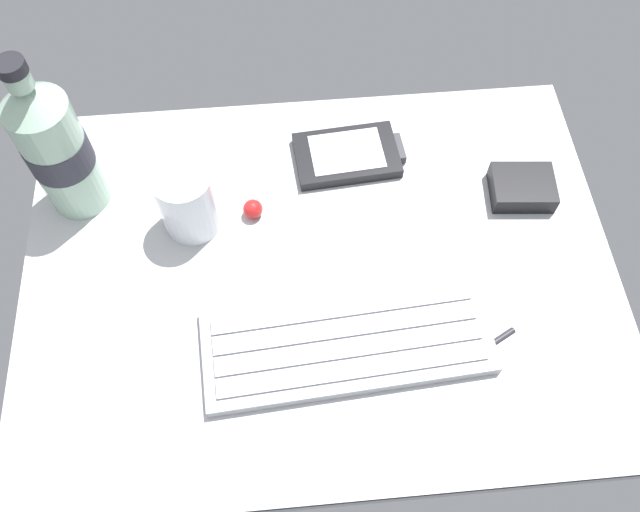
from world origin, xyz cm
name	(u,v)px	position (x,y,z in cm)	size (l,w,h in cm)	color
ground_plane	(320,276)	(0.00, -0.23, -0.99)	(64.00, 48.00, 2.80)	#B7BABC
keyboard	(347,341)	(1.94, -8.74, 0.81)	(29.66, 12.87, 1.70)	#93969B
handheld_device	(348,155)	(4.60, 14.57, 0.73)	(13.21, 8.52, 1.50)	black
juice_cup	(188,202)	(-13.58, 7.32, 3.91)	(6.40, 6.40, 8.50)	silver
water_bottle	(55,147)	(-26.37, 11.94, 9.01)	(6.73, 6.73, 20.80)	#9EC1A8
charger_block	(522,188)	(23.81, 7.84, 1.20)	(7.00, 5.60, 2.40)	black
trackball_mouse	(253,209)	(-6.86, 7.72, 1.10)	(2.20, 2.20, 2.20)	red
stylus_pen	(478,352)	(15.00, -11.00, 0.35)	(0.70, 0.70, 9.50)	#26262B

